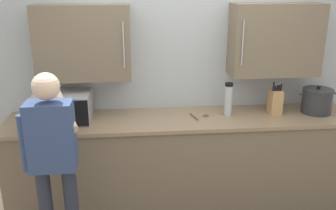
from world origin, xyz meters
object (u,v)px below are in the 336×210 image
at_px(knife_block, 275,102).
at_px(person_figure, 53,155).
at_px(thermos_flask, 228,99).
at_px(microwave_oven, 59,107).
at_px(wooden_spoon, 201,116).
at_px(stock_pot, 317,101).

bearing_deg(knife_block, person_figure, -159.34).
bearing_deg(thermos_flask, microwave_oven, 179.73).
bearing_deg(person_figure, wooden_spoon, 30.22).
relative_size(stock_pot, wooden_spoon, 2.08).
height_order(microwave_oven, wooden_spoon, microwave_oven).
bearing_deg(person_figure, microwave_oven, 96.03).
distance_m(microwave_oven, wooden_spoon, 1.36).
distance_m(stock_pot, person_figure, 2.56).
bearing_deg(stock_pot, person_figure, -163.07).
bearing_deg(knife_block, microwave_oven, -179.96).
xyz_separation_m(stock_pot, wooden_spoon, (-1.18, -0.00, -0.11)).
bearing_deg(wooden_spoon, stock_pot, 0.24).
distance_m(thermos_flask, wooden_spoon, 0.32).
xyz_separation_m(microwave_oven, thermos_flask, (1.62, -0.01, 0.03)).
bearing_deg(knife_block, wooden_spoon, -178.29).
distance_m(thermos_flask, stock_pot, 0.91).
distance_m(thermos_flask, person_figure, 1.73).
height_order(thermos_flask, wooden_spoon, thermos_flask).
xyz_separation_m(thermos_flask, wooden_spoon, (-0.27, -0.01, -0.16)).
bearing_deg(knife_block, stock_pot, -2.34).
bearing_deg(stock_pot, knife_block, 177.66).
height_order(thermos_flask, person_figure, person_figure).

